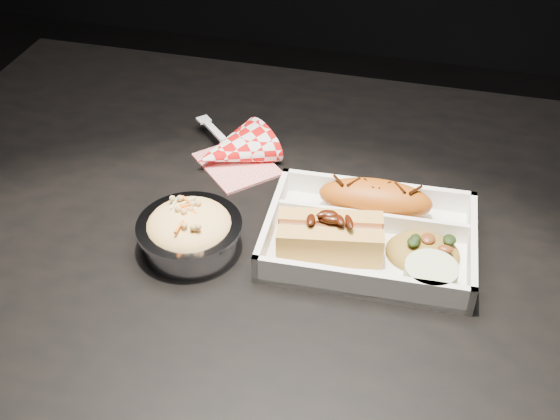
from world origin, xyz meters
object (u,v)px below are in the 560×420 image
object	(u,v)px
hotdog	(330,235)
napkin_fork	(232,151)
dining_table	(302,271)
food_tray	(369,240)
fried_pastry	(375,199)
foil_coleslaw_cup	(190,230)

from	to	relation	value
hotdog	napkin_fork	size ratio (longest dim) A/B	0.84
dining_table	hotdog	size ratio (longest dim) A/B	9.04
food_tray	fried_pastry	distance (m)	0.06
dining_table	foil_coleslaw_cup	bearing A→B (deg)	-144.30
food_tray	hotdog	bearing A→B (deg)	-149.23
fried_pastry	hotdog	bearing A→B (deg)	-116.40
napkin_fork	food_tray	bearing A→B (deg)	12.91
foil_coleslaw_cup	dining_table	bearing A→B (deg)	35.70
food_tray	fried_pastry	xyz separation A→B (m)	(-0.00, 0.06, 0.02)
hotdog	napkin_fork	distance (m)	0.24
foil_coleslaw_cup	napkin_fork	xyz separation A→B (m)	(-0.01, 0.19, -0.01)
dining_table	fried_pastry	xyz separation A→B (m)	(0.09, 0.03, 0.12)
fried_pastry	hotdog	size ratio (longest dim) A/B	1.08
food_tray	hotdog	xyz separation A→B (m)	(-0.04, -0.03, 0.02)
hotdog	foil_coleslaw_cup	xyz separation A→B (m)	(-0.17, -0.03, -0.00)
napkin_fork	foil_coleslaw_cup	bearing A→B (deg)	-43.00
dining_table	fried_pastry	world-z (taller)	fried_pastry
foil_coleslaw_cup	food_tray	bearing A→B (deg)	15.62
food_tray	napkin_fork	xyz separation A→B (m)	(-0.22, 0.13, 0.01)
fried_pastry	hotdog	xyz separation A→B (m)	(-0.04, -0.08, 0.00)
fried_pastry	foil_coleslaw_cup	distance (m)	0.24
food_tray	fried_pastry	bearing A→B (deg)	90.00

